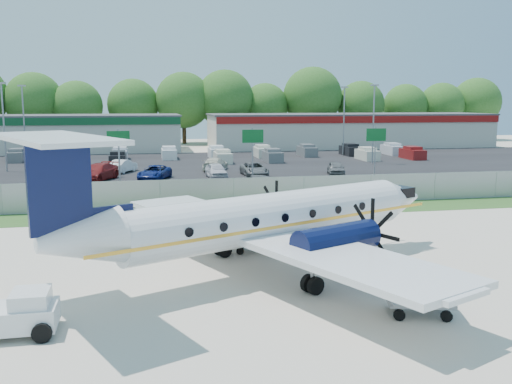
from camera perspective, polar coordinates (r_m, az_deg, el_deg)
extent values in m
plane|color=beige|center=(25.98, 2.54, -7.09)|extent=(170.00, 170.00, 0.00)
cube|color=#2D561E|center=(37.42, -1.75, -2.04)|extent=(170.00, 4.00, 0.02)
cube|color=black|center=(44.24, -3.21, -0.31)|extent=(170.00, 8.00, 0.02)
cube|color=black|center=(64.92, -5.74, 2.68)|extent=(170.00, 32.00, 0.02)
cube|color=gray|center=(39.19, -2.23, -0.06)|extent=(120.00, 0.02, 1.90)
cube|color=gray|center=(39.05, -2.24, 1.36)|extent=(120.00, 0.06, 0.06)
cube|color=gray|center=(39.36, -2.22, -1.42)|extent=(120.00, 0.06, 0.06)
cube|color=beige|center=(88.26, -22.93, 5.32)|extent=(46.00, 12.00, 5.00)
cube|color=#474749|center=(88.15, -23.03, 7.02)|extent=(46.40, 12.40, 0.24)
cube|color=#0F4723|center=(82.21, -23.88, 6.43)|extent=(46.00, 0.20, 1.00)
cube|color=beige|center=(92.07, 9.33, 6.04)|extent=(44.00, 12.00, 5.00)
cube|color=#474749|center=(91.97, 9.38, 7.67)|extent=(44.40, 12.40, 0.24)
cube|color=maroon|center=(86.29, 10.78, 7.14)|extent=(44.00, 0.20, 1.00)
cylinder|color=gray|center=(47.53, -13.52, 3.14)|extent=(0.14, 0.14, 5.00)
cube|color=#0C5923|center=(47.23, -13.61, 5.29)|extent=(1.80, 0.08, 1.10)
cylinder|color=gray|center=(48.30, -0.35, 3.48)|extent=(0.14, 0.14, 5.00)
cube|color=#0C5923|center=(48.01, -0.32, 5.60)|extent=(1.80, 0.08, 1.10)
cylinder|color=gray|center=(51.47, 11.80, 3.64)|extent=(0.14, 0.14, 5.00)
cube|color=#0C5923|center=(51.20, 11.93, 5.63)|extent=(1.80, 0.08, 1.10)
cylinder|color=gray|center=(63.89, -23.89, 5.88)|extent=(0.18, 0.18, 9.00)
cube|color=gray|center=(63.85, -24.15, 9.91)|extent=(0.90, 0.35, 0.18)
cylinder|color=gray|center=(67.46, 11.65, 6.60)|extent=(0.18, 0.18, 9.00)
cube|color=gray|center=(67.43, 11.78, 10.42)|extent=(0.90, 0.35, 0.18)
cylinder|color=gray|center=(73.66, -22.18, 6.31)|extent=(0.18, 0.18, 9.00)
cube|color=gray|center=(73.63, -22.39, 9.81)|extent=(0.90, 0.35, 0.18)
cylinder|color=gray|center=(76.79, 8.78, 6.96)|extent=(0.18, 0.18, 9.00)
cube|color=gray|center=(76.76, 8.86, 10.32)|extent=(0.90, 0.35, 0.18)
cylinder|color=silver|center=(24.20, 1.72, -2.53)|extent=(13.36, 7.61, 2.09)
cone|color=silver|center=(29.71, 14.21, -0.62)|extent=(3.07, 2.90, 2.09)
cone|color=silver|center=(20.34, -17.27, -4.55)|extent=(3.47, 3.09, 2.09)
cube|color=black|center=(29.48, 13.96, 0.07)|extent=(1.49, 1.71, 0.49)
cube|color=silver|center=(24.00, 0.67, -4.10)|extent=(11.24, 19.04, 0.24)
cylinder|color=black|center=(22.35, 8.04, -4.75)|extent=(3.90, 2.65, 1.21)
cylinder|color=black|center=(27.19, -1.25, -2.17)|extent=(3.90, 2.65, 1.21)
cube|color=black|center=(19.84, -19.03, 0.51)|extent=(1.98, 1.05, 3.19)
cube|color=silver|center=(19.65, -19.58, 5.08)|extent=(5.23, 7.29, 0.15)
cylinder|color=gray|center=(28.30, 10.97, -4.39)|extent=(0.13, 0.13, 1.43)
cylinder|color=black|center=(28.40, 10.95, -5.19)|extent=(0.64, 0.44, 0.62)
cylinder|color=black|center=(21.99, 5.63, -9.19)|extent=(0.82, 0.69, 0.70)
cylinder|color=black|center=(26.90, -3.37, -5.74)|extent=(0.82, 0.69, 0.70)
cube|color=silver|center=(19.69, -23.02, -11.46)|extent=(2.59, 1.58, 0.72)
cube|color=silver|center=(19.41, -21.61, -9.90)|extent=(1.15, 1.35, 0.51)
cube|color=black|center=(19.33, -20.25, -9.84)|extent=(0.20, 1.13, 0.41)
cylinder|color=black|center=(18.88, -20.62, -13.04)|extent=(0.62, 0.23, 0.62)
cylinder|color=black|center=(20.36, -19.93, -11.37)|extent=(0.62, 0.23, 0.62)
cube|color=gray|center=(27.67, -0.06, -5.09)|extent=(2.25, 1.63, 0.12)
cube|color=gray|center=(27.64, -2.06, -4.46)|extent=(0.35, 1.20, 0.61)
cube|color=gray|center=(27.58, 1.94, -4.49)|extent=(0.35, 1.20, 0.61)
cylinder|color=black|center=(27.23, -1.60, -5.92)|extent=(0.38, 0.20, 0.36)
cylinder|color=black|center=(28.31, -1.47, -5.33)|extent=(0.38, 0.20, 0.36)
cylinder|color=black|center=(27.18, 1.40, -5.94)|extent=(0.38, 0.20, 0.36)
cylinder|color=black|center=(28.26, 1.42, -5.36)|extent=(0.38, 0.20, 0.36)
cube|color=gray|center=(20.56, 16.03, -10.41)|extent=(2.47, 1.85, 0.13)
cube|color=gray|center=(20.26, 13.13, -9.60)|extent=(0.43, 1.30, 0.66)
cube|color=gray|center=(20.70, 18.94, -9.46)|extent=(0.43, 1.30, 0.66)
cylinder|color=black|center=(19.96, 14.14, -11.84)|extent=(0.42, 0.23, 0.40)
cylinder|color=black|center=(21.08, 13.56, -10.68)|extent=(0.42, 0.23, 0.40)
cylinder|color=black|center=(20.28, 18.52, -11.70)|extent=(0.42, 0.23, 0.40)
cylinder|color=black|center=(21.38, 17.71, -10.57)|extent=(0.42, 0.23, 0.40)
cone|color=#FF3E08|center=(27.12, 11.64, -5.99)|extent=(0.35, 0.35, 0.53)
cube|color=#FF3E08|center=(27.18, 11.62, -6.50)|extent=(0.37, 0.37, 0.03)
cone|color=#FF3E08|center=(34.78, 3.88, -2.44)|extent=(0.39, 0.39, 0.58)
cube|color=#FF3E08|center=(34.83, 3.87, -2.88)|extent=(0.41, 0.41, 0.03)
imported|color=#595B5E|center=(45.95, -0.23, 0.05)|extent=(4.93, 2.79, 1.30)
imported|color=maroon|center=(54.37, -15.47, 1.13)|extent=(4.14, 5.72, 1.54)
imported|color=navy|center=(53.66, -10.10, 1.22)|extent=(3.62, 5.24, 1.33)
imported|color=silver|center=(54.16, -4.00, 1.41)|extent=(1.92, 4.27, 1.43)
imported|color=#595B5E|center=(55.53, -0.18, 1.62)|extent=(2.27, 4.78, 1.32)
imported|color=#595B5E|center=(56.75, 7.98, 1.70)|extent=(2.50, 4.21, 1.35)
imported|color=silver|center=(59.79, -13.14, 1.92)|extent=(2.95, 4.29, 1.34)
imported|color=beige|center=(59.99, -4.10, 2.16)|extent=(3.44, 5.05, 1.36)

